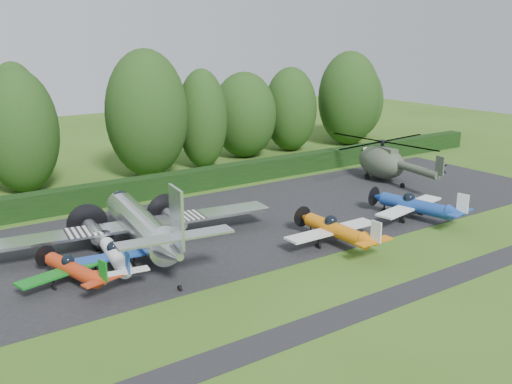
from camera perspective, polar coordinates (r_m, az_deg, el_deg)
ground at (r=35.77m, az=2.26°, el=-8.51°), size 160.00×160.00×0.00m
apron at (r=43.62m, az=-5.60°, el=-4.04°), size 70.00×18.00×0.01m
taxiway_verge at (r=31.64m, az=8.89°, el=-12.08°), size 70.00×2.00×0.00m
hedgerow at (r=53.09m, az=-11.35°, el=-0.69°), size 90.00×1.60×2.00m
transport_plane at (r=40.20m, az=-11.30°, el=-3.27°), size 20.34×15.60×6.52m
light_plane_red at (r=35.97m, az=-17.80°, el=-7.35°), size 6.47×6.80×2.49m
light_plane_white at (r=37.13m, az=-13.89°, el=-6.27°), size 6.67×7.01×2.56m
light_plane_orange at (r=40.71m, az=8.06°, el=-3.77°), size 7.57×7.96×2.91m
light_plane_blue at (r=47.57m, az=15.68°, el=-1.30°), size 7.85×8.25×3.02m
helicopter at (r=59.46m, az=12.51°, el=3.22°), size 12.97×15.19×4.18m
sign_board at (r=68.25m, az=11.29°, el=4.04°), size 3.42×0.13×1.92m
tree_1 at (r=63.68m, az=-5.39°, el=7.27°), size 5.52×5.52×10.97m
tree_3 at (r=84.11m, az=10.17°, el=8.91°), size 7.16×7.16×10.38m
tree_4 at (r=57.58m, az=-22.51°, el=5.62°), size 6.99×6.99×11.64m
tree_5 at (r=78.07m, az=9.27°, el=9.21°), size 8.21×8.21×12.42m
tree_6 at (r=60.26m, az=-10.87°, el=7.67°), size 8.48×8.48×13.20m
tree_7 at (r=69.22m, az=-1.19°, el=7.71°), size 7.78×7.78×10.26m
tree_10 at (r=73.18m, az=3.46°, el=8.24°), size 6.72×6.72×10.59m
tree_11 at (r=62.66m, az=-22.78°, el=6.47°), size 5.83×5.83×11.99m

